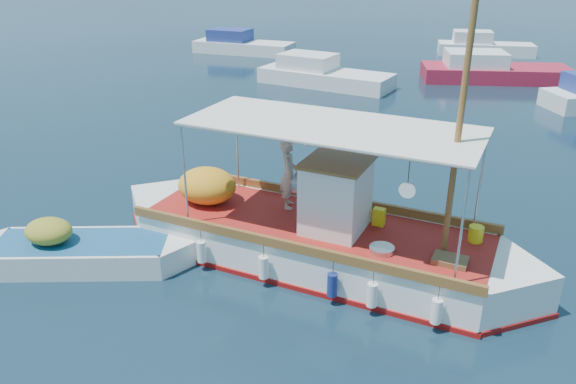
% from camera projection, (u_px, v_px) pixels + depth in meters
% --- Properties ---
extents(ground, '(160.00, 160.00, 0.00)m').
position_uv_depth(ground, '(327.00, 251.00, 13.90)').
color(ground, black).
rests_on(ground, ground).
extents(fishing_caique, '(10.72, 3.44, 6.55)m').
position_uv_depth(fishing_caique, '(311.00, 238.00, 13.29)').
color(fishing_caique, white).
rests_on(fishing_caique, ground).
extents(dinghy, '(5.08, 2.99, 1.35)m').
position_uv_depth(dinghy, '(80.00, 254.00, 13.20)').
color(dinghy, white).
rests_on(dinghy, ground).
extents(bg_boat_nw, '(7.47, 3.39, 1.80)m').
position_uv_depth(bg_boat_nw, '(322.00, 76.00, 30.21)').
color(bg_boat_nw, silver).
rests_on(bg_boat_nw, ground).
extents(bg_boat_n, '(8.41, 4.95, 1.80)m').
position_uv_depth(bg_boat_n, '(491.00, 72.00, 31.22)').
color(bg_boat_n, '#A31B31').
rests_on(bg_boat_n, ground).
extents(bg_boat_far_w, '(7.00, 2.48, 1.80)m').
position_uv_depth(bg_boat_far_w, '(241.00, 46.00, 39.28)').
color(bg_boat_far_w, silver).
rests_on(bg_boat_far_w, ground).
extents(bg_boat_far_n, '(6.58, 3.23, 1.80)m').
position_uv_depth(bg_boat_far_n, '(482.00, 48.00, 38.57)').
color(bg_boat_far_n, silver).
rests_on(bg_boat_far_n, ground).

